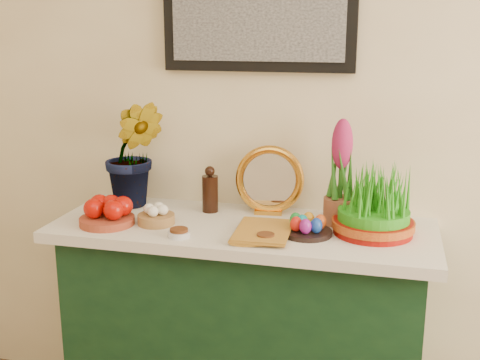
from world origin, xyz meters
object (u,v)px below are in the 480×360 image
at_px(book, 236,229).
at_px(hyacinth_green, 134,137).
at_px(wheatgrass_sabzeh, 374,206).
at_px(sideboard, 243,337).
at_px(mirror, 270,181).

bearing_deg(book, hyacinth_green, 151.21).
distance_m(book, wheatgrass_sabzeh, 0.49).
height_order(sideboard, mirror, mirror).
xyz_separation_m(hyacinth_green, mirror, (0.54, 0.04, -0.16)).
relative_size(hyacinth_green, mirror, 2.10).
relative_size(hyacinth_green, wheatgrass_sabzeh, 1.97).
distance_m(sideboard, hyacinth_green, 0.90).
bearing_deg(wheatgrass_sabzeh, sideboard, -178.94).
xyz_separation_m(hyacinth_green, wheatgrass_sabzeh, (0.95, -0.11, -0.18)).
xyz_separation_m(hyacinth_green, book, (0.48, -0.24, -0.27)).
bearing_deg(mirror, wheatgrass_sabzeh, -20.67).
bearing_deg(book, wheatgrass_sabzeh, 11.99).
height_order(hyacinth_green, wheatgrass_sabzeh, hyacinth_green).
bearing_deg(mirror, sideboard, -112.00).
distance_m(mirror, book, 0.30).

